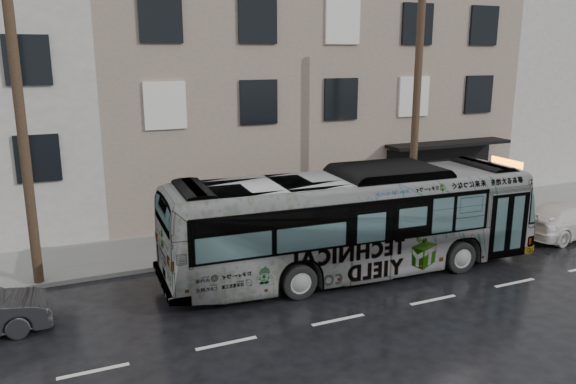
% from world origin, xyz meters
% --- Properties ---
extents(ground, '(120.00, 120.00, 0.00)m').
position_xyz_m(ground, '(0.00, 0.00, 0.00)').
color(ground, black).
rests_on(ground, ground).
extents(sidewalk, '(90.00, 3.60, 0.15)m').
position_xyz_m(sidewalk, '(0.00, 4.90, 0.07)').
color(sidewalk, gray).
rests_on(sidewalk, ground).
extents(building_taupe, '(20.00, 12.00, 11.00)m').
position_xyz_m(building_taupe, '(5.00, 12.70, 5.50)').
color(building_taupe, gray).
rests_on(building_taupe, ground).
extents(building_filler, '(18.00, 12.00, 12.00)m').
position_xyz_m(building_filler, '(24.00, 12.70, 6.00)').
color(building_filler, beige).
rests_on(building_filler, ground).
extents(utility_pole_front, '(0.30, 0.30, 9.00)m').
position_xyz_m(utility_pole_front, '(6.50, 3.30, 4.65)').
color(utility_pole_front, '#463423').
rests_on(utility_pole_front, sidewalk).
extents(utility_pole_rear, '(0.30, 0.30, 9.00)m').
position_xyz_m(utility_pole_rear, '(-7.50, 3.30, 4.65)').
color(utility_pole_rear, '#463423').
rests_on(utility_pole_rear, sidewalk).
extents(sign_post, '(0.06, 0.06, 2.40)m').
position_xyz_m(sign_post, '(7.60, 3.30, 1.35)').
color(sign_post, slate).
rests_on(sign_post, sidewalk).
extents(bus, '(12.77, 3.55, 3.52)m').
position_xyz_m(bus, '(2.09, 0.38, 1.76)').
color(bus, '#B2B2B2').
rests_on(bus, ground).
extents(white_sedan, '(4.90, 2.51, 1.36)m').
position_xyz_m(white_sedan, '(11.82, 0.34, 0.68)').
color(white_sedan, silver).
rests_on(white_sedan, ground).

